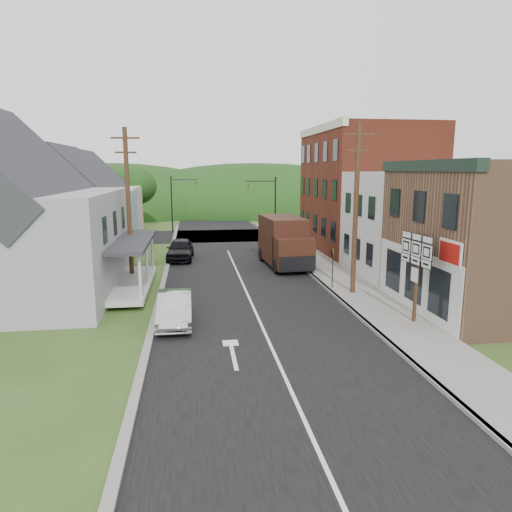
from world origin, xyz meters
name	(u,v)px	position (x,y,z in m)	size (l,w,h in m)	color
ground	(259,320)	(0.00, 0.00, 0.00)	(120.00, 120.00, 0.00)	#2D4719
road	(237,272)	(0.00, 10.00, 0.00)	(9.00, 90.00, 0.02)	black
cross_road	(221,236)	(0.00, 27.00, 0.00)	(60.00, 9.00, 0.02)	black
sidewalk_right	(333,275)	(5.90, 8.00, 0.07)	(2.80, 55.00, 0.15)	slate
curb_right	(312,275)	(4.55, 8.00, 0.07)	(0.20, 55.00, 0.15)	slate
curb_left	(164,280)	(-4.65, 8.00, 0.06)	(0.30, 55.00, 0.12)	slate
storefront_tan	(498,238)	(11.30, 0.00, 3.50)	(8.00, 8.00, 7.00)	brown
storefront_white	(420,224)	(11.30, 7.50, 3.25)	(8.00, 7.00, 6.50)	silver
storefront_red	(365,190)	(11.30, 17.00, 5.00)	(8.00, 12.00, 10.00)	maroon
house_gray	(16,216)	(-12.00, 6.00, 4.23)	(10.20, 12.24, 8.35)	#A0A2A5
house_blue	(84,209)	(-11.00, 17.00, 3.69)	(7.14, 8.16, 7.28)	#84A4B4
house_cream	(100,201)	(-11.50, 26.00, 3.69)	(7.14, 8.16, 7.28)	beige
utility_pole_right	(356,208)	(5.60, 3.50, 4.66)	(1.60, 0.26, 9.00)	#472D19
utility_pole_left	(128,204)	(-6.50, 8.00, 4.66)	(1.60, 0.26, 9.00)	#472D19
traffic_signal_right	(268,201)	(4.30, 23.50, 3.76)	(2.87, 0.20, 6.00)	black
traffic_signal_left	(178,197)	(-4.30, 30.50, 3.76)	(2.87, 0.20, 6.00)	black
tree_left_d	(134,186)	(-9.00, 32.00, 4.88)	(4.80, 4.80, 6.94)	#382616
forested_ridge	(210,211)	(0.00, 55.00, 0.00)	(90.00, 30.00, 16.00)	#123510
silver_sedan	(175,309)	(-3.69, 0.07, 0.68)	(1.44, 4.14, 1.36)	silver
dark_sedan	(180,249)	(-3.80, 14.65, 0.79)	(1.85, 4.61, 1.57)	black
delivery_van	(284,242)	(3.42, 11.21, 1.73)	(2.90, 6.25, 3.41)	black
route_sign_cluster	(416,264)	(6.55, -1.45, 2.68)	(0.28, 2.23, 3.91)	#472D19
warning_sign	(332,262)	(4.78, 4.58, 1.61)	(0.10, 0.63, 2.28)	black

